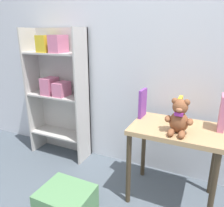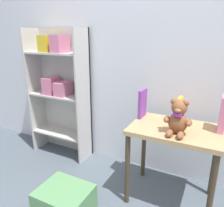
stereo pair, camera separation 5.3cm
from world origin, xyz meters
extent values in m
cube|color=silver|center=(0.00, 1.52, 1.25)|extent=(4.80, 0.06, 2.50)
cube|color=#BCB7B2|center=(-1.33, 1.34, 0.70)|extent=(0.02, 0.26, 1.40)
cube|color=#BCB7B2|center=(-0.67, 1.34, 0.70)|extent=(0.02, 0.26, 1.40)
cube|color=#BCB7B2|center=(-1.00, 1.46, 0.70)|extent=(0.67, 0.02, 1.40)
cube|color=#BCB7B2|center=(-1.00, 1.34, 0.25)|extent=(0.64, 0.24, 0.02)
cube|color=#BCB7B2|center=(-1.00, 1.34, 0.70)|extent=(0.64, 0.24, 0.02)
cube|color=#BCB7B2|center=(-1.00, 1.34, 1.15)|extent=(0.64, 0.24, 0.02)
cube|color=gold|center=(-1.08, 1.33, 1.24)|extent=(0.12, 0.18, 0.17)
cube|color=#D17093|center=(-0.92, 1.33, 1.24)|extent=(0.12, 0.18, 0.17)
cube|color=#D17093|center=(-1.08, 1.33, 0.80)|extent=(0.12, 0.18, 0.18)
cube|color=#D17093|center=(-0.92, 1.33, 0.78)|extent=(0.12, 0.18, 0.15)
cube|color=tan|center=(0.30, 1.14, 0.63)|extent=(0.67, 0.46, 0.04)
cylinder|color=#3E3121|center=(-0.01, 0.94, 0.31)|extent=(0.04, 0.04, 0.62)
cylinder|color=#3E3121|center=(0.61, 0.94, 0.31)|extent=(0.04, 0.04, 0.62)
cylinder|color=#3E3121|center=(-0.01, 1.35, 0.31)|extent=(0.04, 0.04, 0.62)
cylinder|color=#3E3121|center=(0.61, 1.35, 0.31)|extent=(0.04, 0.04, 0.62)
ellipsoid|color=brown|center=(0.33, 1.05, 0.73)|extent=(0.13, 0.10, 0.16)
sphere|color=brown|center=(0.33, 1.05, 0.85)|extent=(0.11, 0.11, 0.11)
sphere|color=brown|center=(0.29, 1.05, 0.89)|extent=(0.05, 0.05, 0.05)
sphere|color=brown|center=(0.37, 1.05, 0.89)|extent=(0.05, 0.05, 0.05)
ellipsoid|color=#B56E48|center=(0.33, 1.01, 0.84)|extent=(0.05, 0.03, 0.03)
ellipsoid|color=brown|center=(0.25, 1.04, 0.75)|extent=(0.04, 0.09, 0.04)
ellipsoid|color=brown|center=(0.40, 1.04, 0.75)|extent=(0.04, 0.09, 0.04)
ellipsoid|color=brown|center=(0.29, 0.98, 0.68)|extent=(0.05, 0.10, 0.05)
ellipsoid|color=brown|center=(0.36, 0.98, 0.68)|extent=(0.05, 0.10, 0.05)
cube|color=#992D93|center=(0.33, 1.01, 0.81)|extent=(0.06, 0.02, 0.02)
cube|color=purple|center=(-0.01, 1.25, 0.77)|extent=(0.03, 0.14, 0.24)
cube|color=gold|center=(0.30, 1.24, 0.76)|extent=(0.03, 0.11, 0.22)
cube|color=#D17093|center=(0.61, 1.24, 0.79)|extent=(0.04, 0.15, 0.27)
cube|color=#568956|center=(-0.39, 0.62, 0.10)|extent=(0.39, 0.33, 0.21)
camera|label=1|loc=(0.51, -0.47, 1.34)|focal=35.00mm
camera|label=2|loc=(0.55, -0.45, 1.34)|focal=35.00mm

